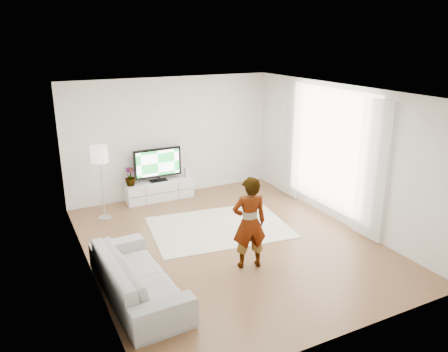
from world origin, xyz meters
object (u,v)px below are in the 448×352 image
television (158,164)px  rug (219,227)px  player (249,223)px  floor_lamp (99,158)px  sofa (137,276)px  media_console (159,190)px

television → rug: (0.55, -2.10, -0.86)m
player → floor_lamp: size_ratio=1.00×
rug → player: (-0.24, -1.61, 0.79)m
player → sofa: size_ratio=0.69×
television → rug: bearing=-75.3°
media_console → floor_lamp: floor_lamp is taller
player → sofa: (-1.89, -0.01, -0.47)m
media_console → television: television is taller
floor_lamp → television: bearing=22.2°
rug → floor_lamp: (-1.96, 1.53, 1.32)m
television → player: size_ratio=0.72×
sofa → floor_lamp: size_ratio=1.45×
media_console → television: 0.65m
television → floor_lamp: size_ratio=0.71×
sofa → rug: bearing=-55.6°
media_console → television: bearing=90.0°
television → sofa: size_ratio=0.49×
rug → sofa: bearing=-142.8°
sofa → floor_lamp: 3.31m
media_console → player: 3.74m
television → floor_lamp: floor_lamp is taller
sofa → floor_lamp: (0.18, 3.15, 1.00)m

